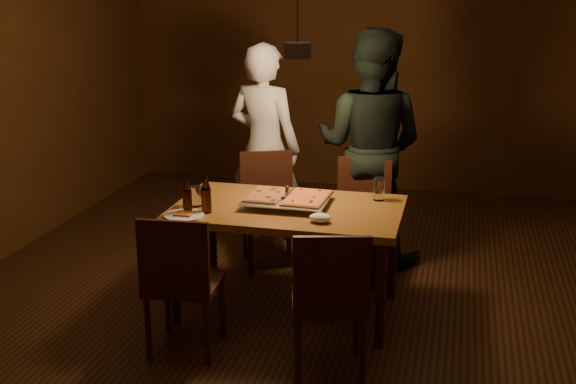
% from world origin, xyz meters
% --- Properties ---
extents(room_shell, '(6.00, 6.00, 6.00)m').
position_xyz_m(room_shell, '(0.00, 0.00, 1.40)').
color(room_shell, '#3D2310').
rests_on(room_shell, ground).
extents(dining_table, '(1.50, 0.90, 0.75)m').
position_xyz_m(dining_table, '(-0.01, -0.21, 0.68)').
color(dining_table, '#996127').
rests_on(dining_table, floor).
extents(chair_far_left, '(0.55, 0.55, 0.49)m').
position_xyz_m(chair_far_left, '(-0.37, 0.60, 0.54)').
color(chair_far_left, '#38190F').
rests_on(chair_far_left, floor).
extents(chair_far_right, '(0.46, 0.46, 0.49)m').
position_xyz_m(chair_far_right, '(0.37, 0.53, 0.54)').
color(chair_far_right, '#38190F').
rests_on(chair_far_right, floor).
extents(chair_near_left, '(0.45, 0.45, 0.49)m').
position_xyz_m(chair_near_left, '(-0.48, -0.96, 0.54)').
color(chair_near_left, '#38190F').
rests_on(chair_near_left, floor).
extents(chair_near_right, '(0.51, 0.51, 0.49)m').
position_xyz_m(chair_near_right, '(0.42, -1.00, 0.54)').
color(chair_near_right, '#38190F').
rests_on(chair_near_right, floor).
extents(pizza_tray, '(0.59, 0.50, 0.05)m').
position_xyz_m(pizza_tray, '(-0.03, -0.17, 0.77)').
color(pizza_tray, silver).
rests_on(pizza_tray, dining_table).
extents(pizza_meat, '(0.24, 0.37, 0.02)m').
position_xyz_m(pizza_meat, '(-0.17, -0.16, 0.81)').
color(pizza_meat, maroon).
rests_on(pizza_meat, pizza_tray).
extents(pizza_cheese, '(0.28, 0.42, 0.02)m').
position_xyz_m(pizza_cheese, '(0.11, -0.17, 0.81)').
color(pizza_cheese, gold).
rests_on(pizza_cheese, pizza_tray).
extents(spatula, '(0.13, 0.25, 0.04)m').
position_xyz_m(spatula, '(-0.04, -0.15, 0.81)').
color(spatula, silver).
rests_on(spatula, pizza_tray).
extents(beer_bottle_a, '(0.06, 0.06, 0.23)m').
position_xyz_m(beer_bottle_a, '(-0.60, -0.50, 0.86)').
color(beer_bottle_a, black).
rests_on(beer_bottle_a, dining_table).
extents(beer_bottle_b, '(0.06, 0.06, 0.24)m').
position_xyz_m(beer_bottle_b, '(-0.49, -0.46, 0.87)').
color(beer_bottle_b, black).
rests_on(beer_bottle_b, dining_table).
extents(water_glass_left, '(0.09, 0.09, 0.13)m').
position_xyz_m(water_glass_left, '(-0.61, -0.35, 0.82)').
color(water_glass_left, silver).
rests_on(water_glass_left, dining_table).
extents(water_glass_right, '(0.08, 0.08, 0.16)m').
position_xyz_m(water_glass_right, '(0.55, 0.07, 0.83)').
color(water_glass_right, silver).
rests_on(water_glass_right, dining_table).
extents(plate_slice, '(0.25, 0.25, 0.03)m').
position_xyz_m(plate_slice, '(-0.60, -0.58, 0.76)').
color(plate_slice, white).
rests_on(plate_slice, dining_table).
extents(napkin, '(0.14, 0.11, 0.06)m').
position_xyz_m(napkin, '(0.26, -0.48, 0.78)').
color(napkin, white).
rests_on(napkin, dining_table).
extents(diner_white, '(0.71, 0.55, 1.72)m').
position_xyz_m(diner_white, '(-0.50, 0.96, 0.86)').
color(diner_white, silver).
rests_on(diner_white, floor).
extents(diner_dark, '(1.02, 0.86, 1.85)m').
position_xyz_m(diner_dark, '(0.38, 0.92, 0.92)').
color(diner_dark, black).
rests_on(diner_dark, floor).
extents(pendant_lamp, '(0.18, 0.18, 1.10)m').
position_xyz_m(pendant_lamp, '(0.00, 0.00, 1.76)').
color(pendant_lamp, black).
rests_on(pendant_lamp, ceiling).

